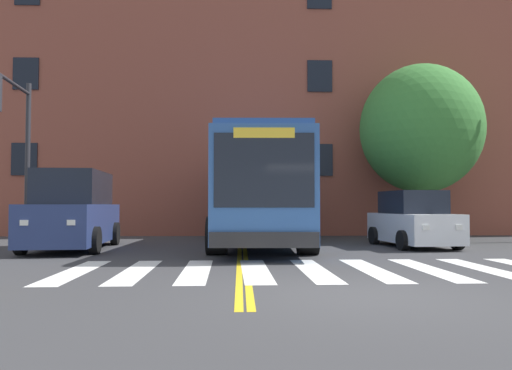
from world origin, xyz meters
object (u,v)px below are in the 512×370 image
Objects in this scene: car_navy_near_lane at (74,212)px; street_tree_curbside_large at (421,129)px; traffic_light_far_corner at (14,130)px; city_bus at (260,191)px; car_white_far_lane at (413,221)px.

street_tree_curbside_large is at bearing 18.39° from car_navy_near_lane.
car_navy_near_lane is at bearing 0.28° from traffic_light_far_corner.
car_navy_near_lane is at bearing -164.19° from city_bus.
car_navy_near_lane reaches higher than car_white_far_lane.
city_bus is 2.14× the size of car_navy_near_lane.
car_navy_near_lane is 13.31m from street_tree_curbside_large.
car_white_far_lane is at bearing 2.98° from car_navy_near_lane.
city_bus is at bearing 15.81° from car_navy_near_lane.
car_navy_near_lane is 0.98× the size of traffic_light_far_corner.
car_white_far_lane is 0.57× the size of street_tree_curbside_large.
street_tree_curbside_large reaches higher than city_bus.
traffic_light_far_corner is at bearing -177.41° from car_white_far_lane.
city_bus reaches higher than car_white_far_lane.
car_white_far_lane is at bearing -114.56° from street_tree_curbside_large.
traffic_light_far_corner is (-7.59, -1.64, 1.80)m from city_bus.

